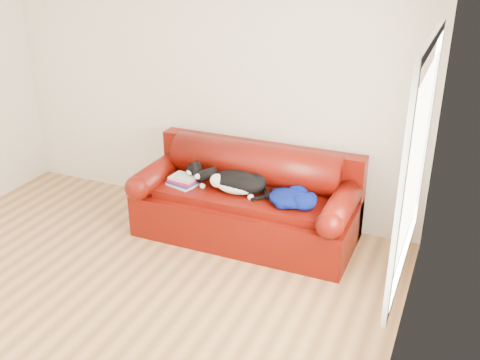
% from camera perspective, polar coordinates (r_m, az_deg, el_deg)
% --- Properties ---
extents(ground, '(4.50, 4.50, 0.00)m').
position_cam_1_polar(ground, '(4.77, -13.95, -12.27)').
color(ground, brown).
rests_on(ground, ground).
extents(room_shell, '(4.52, 4.02, 2.61)m').
position_cam_1_polar(room_shell, '(3.96, -14.77, 7.13)').
color(room_shell, beige).
rests_on(room_shell, ground).
extents(sofa_base, '(2.10, 0.90, 0.50)m').
position_cam_1_polar(sofa_base, '(5.45, 0.60, -3.53)').
color(sofa_base, '#410802').
rests_on(sofa_base, ground).
extents(sofa_back, '(2.10, 1.01, 0.88)m').
position_cam_1_polar(sofa_back, '(5.52, 1.58, 0.35)').
color(sofa_back, '#410802').
rests_on(sofa_back, ground).
extents(book_stack, '(0.31, 0.27, 0.10)m').
position_cam_1_polar(book_stack, '(5.44, -5.80, -0.08)').
color(book_stack, beige).
rests_on(book_stack, sofa_base).
extents(cat, '(0.75, 0.35, 0.27)m').
position_cam_1_polar(cat, '(5.24, -0.23, -0.28)').
color(cat, black).
rests_on(cat, sofa_base).
extents(blanket, '(0.47, 0.38, 0.14)m').
position_cam_1_polar(blanket, '(5.07, 5.29, -1.78)').
color(blanket, '#020C3F').
rests_on(blanket, sofa_base).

